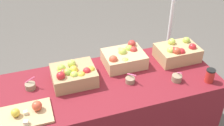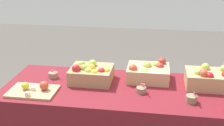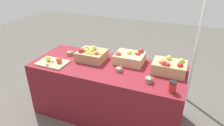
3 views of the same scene
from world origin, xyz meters
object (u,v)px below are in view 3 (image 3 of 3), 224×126
Objects in this scene: apple_crate_left at (169,67)px; cutting_board_front at (53,62)px; sample_bowl_far at (70,53)px; sample_bowl_mid at (149,80)px; coffee_cup at (173,87)px; apple_crate_right at (91,55)px; sample_bowl_near at (119,69)px; tent_pole at (199,37)px; apple_crate_middle at (130,57)px.

apple_crate_left reaches higher than cutting_board_front.
cutting_board_front is at bearing -99.91° from sample_bowl_far.
coffee_cup reaches higher than sample_bowl_mid.
apple_crate_left is 1.06× the size of apple_crate_right.
sample_bowl_mid is at bearing -15.15° from sample_bowl_near.
tent_pole reaches higher than cutting_board_front.
apple_crate_middle is 0.95× the size of cutting_board_front.
cutting_board_front is 3.41× the size of sample_bowl_far.
sample_bowl_mid is 0.27m from coffee_cup.
apple_crate_middle is 3.49× the size of sample_bowl_near.
sample_bowl_far reaches higher than cutting_board_front.
sample_bowl_near is 0.86× the size of coffee_cup.
sample_bowl_mid is at bearing -17.38° from apple_crate_right.
apple_crate_left is at bearing 19.25° from sample_bowl_near.
tent_pole is (0.81, 0.80, 0.25)m from sample_bowl_near.
tent_pole is (0.43, 0.91, 0.25)m from sample_bowl_mid.
sample_bowl_mid is (0.33, -0.37, -0.04)m from apple_crate_middle.
tent_pole is at bearing 79.57° from coffee_cup.
apple_crate_right is 0.47m from sample_bowl_near.
sample_bowl_near is 0.05× the size of tent_pole.
apple_crate_right is 0.17× the size of tent_pole.
apple_crate_right reaches higher than apple_crate_middle.
sample_bowl_mid is 1.03m from tent_pole.
coffee_cup is (0.63, -0.20, 0.04)m from sample_bowl_near.
apple_crate_left is 1.05× the size of apple_crate_middle.
coffee_cup is at bearing -77.39° from apple_crate_left.
apple_crate_left is at bearing 0.36° from sample_bowl_far.
sample_bowl_mid is 0.05× the size of tent_pole.
cutting_board_front is at bearing 177.12° from coffee_cup.
apple_crate_right is 3.45× the size of sample_bowl_near.
apple_crate_right reaches higher than coffee_cup.
apple_crate_middle is at bearing 80.27° from sample_bowl_near.
apple_crate_left reaches higher than apple_crate_middle.
cutting_board_front is at bearing -167.33° from apple_crate_left.
apple_crate_left is at bearing 60.60° from sample_bowl_mid.
apple_crate_right is 3.19× the size of sample_bowl_mid.
sample_bowl_near is (0.84, 0.12, 0.00)m from cutting_board_front.
tent_pole reaches higher than apple_crate_middle.
apple_crate_middle is 0.74m from coffee_cup.
tent_pole reaches higher than sample_bowl_far.
apple_crate_middle reaches higher than cutting_board_front.
sample_bowl_mid and sample_bowl_far have the same top height.
tent_pole is (0.18, 1.00, 0.21)m from coffee_cup.
apple_crate_left is 3.40× the size of sample_bowl_far.
apple_crate_middle reaches higher than sample_bowl_mid.
apple_crate_right is 3.20× the size of sample_bowl_far.
sample_bowl_mid is at bearing -119.40° from apple_crate_left.
apple_crate_middle is 3.25× the size of sample_bowl_far.
apple_crate_middle is 3.23× the size of sample_bowl_mid.
sample_bowl_mid is at bearing 0.94° from cutting_board_front.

